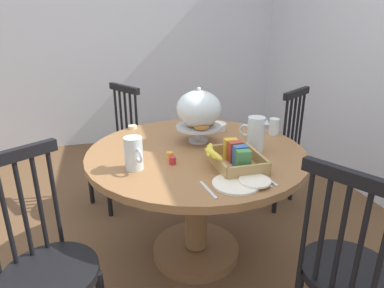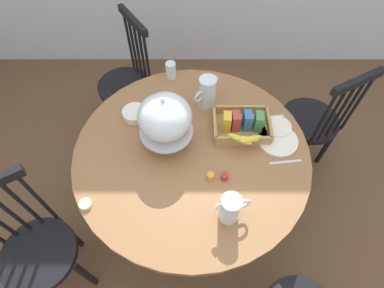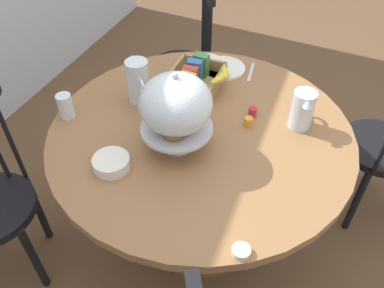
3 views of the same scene
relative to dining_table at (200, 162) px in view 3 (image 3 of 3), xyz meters
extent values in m
plane|color=brown|center=(0.05, -0.16, -0.54)|extent=(10.00, 10.00, 0.00)
cylinder|color=olive|center=(0.00, 0.00, 0.18)|extent=(1.27, 1.27, 0.04)
cylinder|color=brown|center=(0.00, 0.00, -0.16)|extent=(0.14, 0.14, 0.63)
cylinder|color=brown|center=(0.00, 0.00, -0.51)|extent=(0.56, 0.56, 0.06)
cylinder|color=black|center=(0.52, -0.78, -0.09)|extent=(0.40, 0.40, 0.04)
cylinder|color=black|center=(0.71, -0.82, -0.32)|extent=(0.04, 0.04, 0.45)
cylinder|color=black|center=(0.56, -0.59, -0.32)|extent=(0.04, 0.04, 0.45)
cylinder|color=black|center=(0.32, -0.74, -0.32)|extent=(0.04, 0.04, 0.45)
cylinder|color=black|center=(0.83, 0.44, -0.09)|extent=(0.40, 0.40, 0.04)
cylinder|color=black|center=(0.88, 0.63, -0.32)|extent=(0.04, 0.04, 0.45)
cylinder|color=black|center=(0.64, 0.50, -0.32)|extent=(0.04, 0.04, 0.45)
cylinder|color=black|center=(1.02, 0.38, -0.32)|extent=(0.04, 0.04, 0.45)
cylinder|color=black|center=(0.77, 0.25, -0.32)|extent=(0.04, 0.04, 0.45)
cylinder|color=black|center=(1.03, 0.37, 0.15)|extent=(0.02, 0.02, 0.48)
cylinder|color=black|center=(0.96, 0.33, 0.15)|extent=(0.02, 0.02, 0.48)
cylinder|color=black|center=(0.90, 0.30, 0.15)|extent=(0.02, 0.02, 0.48)
cylinder|color=black|center=(0.84, 0.27, 0.15)|extent=(0.02, 0.02, 0.48)
cylinder|color=black|center=(0.78, 0.23, 0.15)|extent=(0.02, 0.02, 0.48)
cylinder|color=black|center=(-0.56, 0.59, -0.32)|extent=(0.04, 0.04, 0.45)
cylinder|color=black|center=(-0.32, 0.74, -0.32)|extent=(0.04, 0.04, 0.45)
cylinder|color=black|center=(-0.31, 0.75, 0.15)|extent=(0.02, 0.02, 0.48)
cylinder|color=silver|center=(-0.13, 0.05, 0.21)|extent=(0.12, 0.12, 0.02)
cylinder|color=silver|center=(-0.13, 0.05, 0.24)|extent=(0.03, 0.03, 0.09)
cylinder|color=silver|center=(-0.13, 0.05, 0.29)|extent=(0.28, 0.28, 0.01)
torus|color=#B27033|center=(-0.06, 0.05, 0.32)|extent=(0.10, 0.10, 0.03)
torus|color=#D19347|center=(-0.14, 0.11, 0.32)|extent=(0.10, 0.10, 0.03)
torus|color=#935628|center=(-0.18, 0.04, 0.32)|extent=(0.10, 0.10, 0.03)
torus|color=tan|center=(-0.14, 0.02, 0.32)|extent=(0.10, 0.10, 0.03)
ellipsoid|color=silver|center=(-0.13, 0.05, 0.41)|extent=(0.27, 0.27, 0.22)
sphere|color=silver|center=(-0.13, 0.05, 0.53)|extent=(0.02, 0.02, 0.02)
cylinder|color=silver|center=(0.17, -0.38, 0.28)|extent=(0.09, 0.09, 0.17)
cylinder|color=orange|center=(0.17, -0.38, 0.26)|extent=(0.08, 0.08, 0.12)
cone|color=silver|center=(0.12, -0.39, 0.35)|extent=(0.05, 0.05, 0.03)
torus|color=silver|center=(0.23, -0.36, 0.29)|extent=(0.07, 0.04, 0.07)
cylinder|color=silver|center=(0.09, 0.33, 0.30)|extent=(0.10, 0.10, 0.20)
cylinder|color=white|center=(0.09, 0.33, 0.27)|extent=(0.09, 0.09, 0.14)
cone|color=silver|center=(0.13, 0.37, 0.38)|extent=(0.05, 0.05, 0.03)
torus|color=silver|center=(0.04, 0.28, 0.31)|extent=(0.06, 0.06, 0.07)
cube|color=tan|center=(0.28, 0.14, 0.20)|extent=(0.30, 0.22, 0.01)
cube|color=tan|center=(0.28, 0.03, 0.23)|extent=(0.30, 0.02, 0.07)
cube|color=tan|center=(0.28, 0.25, 0.23)|extent=(0.30, 0.02, 0.07)
cube|color=tan|center=(0.13, 0.14, 0.23)|extent=(0.02, 0.22, 0.07)
cube|color=tan|center=(0.43, 0.14, 0.23)|extent=(0.02, 0.22, 0.07)
cube|color=gold|center=(0.19, 0.14, 0.27)|extent=(0.05, 0.07, 0.11)
cube|color=#B23D33|center=(0.24, 0.14, 0.27)|extent=(0.05, 0.07, 0.11)
cube|color=#336BAD|center=(0.31, 0.15, 0.27)|extent=(0.05, 0.07, 0.11)
cube|color=#47894C|center=(0.37, 0.14, 0.27)|extent=(0.05, 0.07, 0.11)
ellipsoid|color=yellow|center=(0.25, 0.00, 0.29)|extent=(0.14, 0.08, 0.05)
ellipsoid|color=yellow|center=(0.28, 0.00, 0.29)|extent=(0.13, 0.03, 0.05)
ellipsoid|color=yellow|center=(0.31, 0.00, 0.29)|extent=(0.14, 0.08, 0.05)
cylinder|color=white|center=(0.47, 0.06, 0.20)|extent=(0.22, 0.22, 0.01)
cylinder|color=white|center=(0.49, 0.15, 0.22)|extent=(0.15, 0.15, 0.01)
cylinder|color=white|center=(-0.33, 0.23, 0.22)|extent=(0.14, 0.14, 0.04)
cylinder|color=silver|center=(-0.13, 0.57, 0.25)|extent=(0.06, 0.06, 0.11)
cylinder|color=beige|center=(-0.51, -0.32, 0.21)|extent=(0.06, 0.06, 0.02)
cylinder|color=#B7282D|center=(0.16, -0.18, 0.22)|extent=(0.04, 0.04, 0.04)
cylinder|color=orange|center=(0.09, -0.18, 0.22)|extent=(0.04, 0.04, 0.04)
cube|color=silver|center=(0.46, 0.20, 0.20)|extent=(0.17, 0.03, 0.01)
cube|color=silver|center=(0.45, 0.23, 0.20)|extent=(0.17, 0.03, 0.01)
cube|color=silver|center=(0.49, -0.08, 0.20)|extent=(0.17, 0.03, 0.01)
camera|label=1|loc=(1.76, -0.50, 0.92)|focal=31.41mm
camera|label=2|loc=(0.00, -0.92, 1.55)|focal=28.36mm
camera|label=3|loc=(-1.17, -0.42, 1.28)|focal=36.80mm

